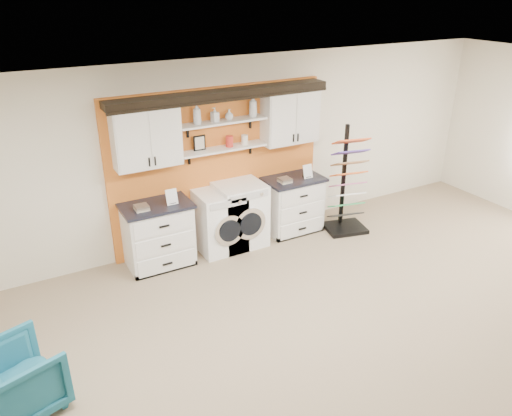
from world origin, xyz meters
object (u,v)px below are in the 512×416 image
base_cabinet_right (292,204)px  sample_rack (346,199)px  dryer (240,214)px  base_cabinet_left (158,235)px  armchair (17,380)px  washer (220,221)px

base_cabinet_right → sample_rack: bearing=-27.3°
sample_rack → dryer: bearing=-179.8°
base_cabinet_left → sample_rack: sample_rack is taller
armchair → base_cabinet_left: bearing=-64.4°
base_cabinet_right → armchair: bearing=-155.8°
washer → sample_rack: (2.08, -0.40, 0.07)m
base_cabinet_right → dryer: size_ratio=0.94×
base_cabinet_left → washer: 0.96m
base_cabinet_right → washer: 1.30m
base_cabinet_right → armchair: (-4.31, -1.94, -0.11)m
dryer → armchair: 3.88m
sample_rack → armchair: size_ratio=2.29×
sample_rack → armchair: (-5.09, -1.54, -0.20)m
base_cabinet_left → armchair: (-2.05, -1.94, -0.13)m
sample_rack → armchair: sample_rack is taller
washer → armchair: (-3.01, -1.94, -0.13)m
dryer → base_cabinet_right: bearing=0.2°
base_cabinet_right → sample_rack: 0.88m
washer → base_cabinet_right: bearing=0.1°
dryer → armchair: dryer is taller
sample_rack → base_cabinet_right: bearing=165.8°
base_cabinet_left → base_cabinet_right: (2.26, 0.00, -0.02)m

